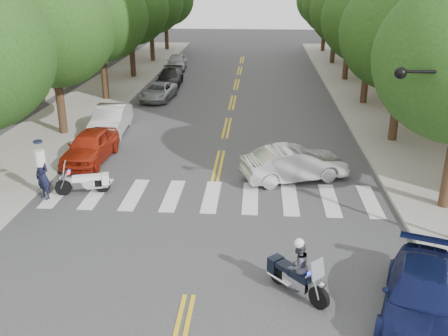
# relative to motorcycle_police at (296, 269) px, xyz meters

# --- Properties ---
(ground) EXTENTS (140.00, 140.00, 0.00)m
(ground) POSITION_rel_motorcycle_police_xyz_m (-2.91, -0.31, -0.77)
(ground) COLOR #38383A
(ground) RESTS_ON ground
(sidewalk_left) EXTENTS (5.00, 60.00, 0.15)m
(sidewalk_left) POSITION_rel_motorcycle_police_xyz_m (-12.41, 21.69, -0.70)
(sidewalk_left) COLOR #9E9991
(sidewalk_left) RESTS_ON ground
(sidewalk_right) EXTENTS (5.00, 60.00, 0.15)m
(sidewalk_right) POSITION_rel_motorcycle_police_xyz_m (6.59, 21.69, -0.70)
(sidewalk_right) COLOR #9E9991
(sidewalk_right) RESTS_ON ground
(tree_l_1) EXTENTS (6.40, 6.40, 8.45)m
(tree_l_1) POSITION_rel_motorcycle_police_xyz_m (-11.71, 13.69, 4.78)
(tree_l_1) COLOR #382316
(tree_l_1) RESTS_ON ground
(tree_l_2) EXTENTS (6.40, 6.40, 8.45)m
(tree_l_2) POSITION_rel_motorcycle_police_xyz_m (-11.71, 21.69, 4.78)
(tree_l_2) COLOR #382316
(tree_l_2) RESTS_ON ground
(tree_l_3) EXTENTS (6.40, 6.40, 8.45)m
(tree_l_3) POSITION_rel_motorcycle_police_xyz_m (-11.71, 29.69, 4.78)
(tree_l_3) COLOR #382316
(tree_l_3) RESTS_ON ground
(tree_l_4) EXTENTS (6.40, 6.40, 8.45)m
(tree_l_4) POSITION_rel_motorcycle_police_xyz_m (-11.71, 37.69, 4.78)
(tree_l_4) COLOR #382316
(tree_l_4) RESTS_ON ground
(tree_r_1) EXTENTS (6.40, 6.40, 8.45)m
(tree_r_1) POSITION_rel_motorcycle_police_xyz_m (5.89, 13.69, 4.78)
(tree_r_1) COLOR #382316
(tree_r_1) RESTS_ON ground
(tree_r_2) EXTENTS (6.40, 6.40, 8.45)m
(tree_r_2) POSITION_rel_motorcycle_police_xyz_m (5.89, 21.69, 4.78)
(tree_r_2) COLOR #382316
(tree_r_2) RESTS_ON ground
(tree_r_3) EXTENTS (6.40, 6.40, 8.45)m
(tree_r_3) POSITION_rel_motorcycle_police_xyz_m (5.89, 29.69, 4.78)
(tree_r_3) COLOR #382316
(tree_r_3) RESTS_ON ground
(tree_r_4) EXTENTS (6.40, 6.40, 8.45)m
(tree_r_4) POSITION_rel_motorcycle_police_xyz_m (5.89, 37.69, 4.78)
(tree_r_4) COLOR #382316
(tree_r_4) RESTS_ON ground
(tree_r_5) EXTENTS (6.40, 6.40, 8.45)m
(tree_r_5) POSITION_rel_motorcycle_police_xyz_m (5.89, 45.69, 4.78)
(tree_r_5) COLOR #382316
(tree_r_5) RESTS_ON ground
(motorcycle_police) EXTENTS (1.63, 1.71, 1.73)m
(motorcycle_police) POSITION_rel_motorcycle_police_xyz_m (0.00, 0.00, 0.00)
(motorcycle_police) COLOR black
(motorcycle_police) RESTS_ON ground
(motorcycle_parked) EXTENTS (2.12, 0.90, 1.39)m
(motorcycle_parked) POSITION_rel_motorcycle_police_xyz_m (-7.89, 6.19, -0.29)
(motorcycle_parked) COLOR black
(motorcycle_parked) RESTS_ON ground
(officer_standing) EXTENTS (0.84, 0.77, 1.93)m
(officer_standing) POSITION_rel_motorcycle_police_xyz_m (-9.41, 5.58, 0.19)
(officer_standing) COLOR black
(officer_standing) RESTS_ON ground
(convertible) EXTENTS (4.73, 2.99, 1.47)m
(convertible) POSITION_rel_motorcycle_police_xyz_m (0.45, 8.19, -0.04)
(convertible) COLOR silver
(convertible) RESTS_ON ground
(sedan_blue) EXTENTS (3.21, 4.80, 1.29)m
(sedan_blue) POSITION_rel_motorcycle_police_xyz_m (3.09, -0.81, -0.13)
(sedan_blue) COLOR #101644
(sedan_blue) RESTS_ON ground
(parked_car_a) EXTENTS (1.94, 4.37, 1.46)m
(parked_car_a) POSITION_rel_motorcycle_police_xyz_m (-8.93, 9.87, -0.04)
(parked_car_a) COLOR #AC2612
(parked_car_a) RESTS_ON ground
(parked_car_b) EXTENTS (1.88, 4.69, 1.52)m
(parked_car_b) POSITION_rel_motorcycle_police_xyz_m (-9.21, 14.19, -0.01)
(parked_car_b) COLOR silver
(parked_car_b) RESTS_ON ground
(parked_car_c) EXTENTS (2.28, 4.30, 1.15)m
(parked_car_c) POSITION_rel_motorcycle_police_xyz_m (-8.11, 22.10, -0.20)
(parked_car_c) COLOR #9C9FA3
(parked_car_c) RESTS_ON ground
(parked_car_d) EXTENTS (1.95, 4.49, 1.29)m
(parked_car_d) POSITION_rel_motorcycle_police_xyz_m (-8.11, 26.79, -0.13)
(parked_car_d) COLOR black
(parked_car_d) RESTS_ON ground
(parked_car_e) EXTENTS (1.95, 4.27, 1.42)m
(parked_car_e) POSITION_rel_motorcycle_police_xyz_m (-8.67, 33.69, -0.06)
(parked_car_e) COLOR #9D9DA2
(parked_car_e) RESTS_ON ground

